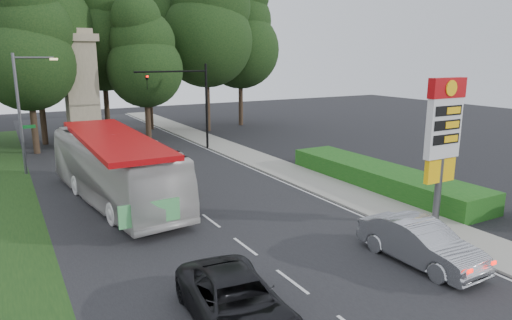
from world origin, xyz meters
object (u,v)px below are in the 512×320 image
traffic_signal_mast (192,95)px  suv_charcoal (236,302)px  gas_station_pylon (443,131)px  monument (81,88)px  sedan_silver (420,242)px  transit_bus (114,169)px  streetlight_signs (22,108)px

traffic_signal_mast → suv_charcoal: size_ratio=1.32×
gas_station_pylon → monument: size_ratio=0.68×
sedan_silver → suv_charcoal: (-8.04, -0.32, -0.08)m
traffic_signal_mast → sedan_silver: 24.90m
transit_bus → gas_station_pylon: bearing=-47.8°
suv_charcoal → transit_bus: bearing=97.6°
streetlight_signs → transit_bus: 10.20m
sedan_silver → suv_charcoal: 8.05m
gas_station_pylon → traffic_signal_mast: size_ratio=0.95×
transit_bus → sedan_silver: size_ratio=2.60×
suv_charcoal → traffic_signal_mast: bearing=77.1°
streetlight_signs → monument: 9.44m
monument → transit_bus: bearing=-94.2°
sedan_silver → transit_bus: bearing=120.6°
streetlight_signs → monument: monument is taller
streetlight_signs → sedan_silver: streetlight_signs is taller
gas_station_pylon → suv_charcoal: 12.99m
gas_station_pylon → sedan_silver: (-4.07, -2.59, -3.61)m
gas_station_pylon → suv_charcoal: gas_station_pylon is taller
traffic_signal_mast → streetlight_signs: 12.83m
gas_station_pylon → monument: (-11.20, 28.01, 0.66)m
monument → transit_bus: 17.48m
traffic_signal_mast → sedan_silver: (-0.55, -24.60, -3.84)m
sedan_silver → traffic_signal_mast: bearing=87.3°
gas_station_pylon → suv_charcoal: bearing=-166.5°
transit_bus → sedan_silver: bearing=-64.8°
streetlight_signs → transit_bus: (3.72, -9.14, -2.60)m
monument → streetlight_signs: bearing=-122.0°
streetlight_signs → suv_charcoal: size_ratio=1.46×
transit_bus → suv_charcoal: (0.35, -13.79, -1.08)m
gas_station_pylon → streetlight_signs: size_ratio=0.86×
streetlight_signs → suv_charcoal: streetlight_signs is taller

